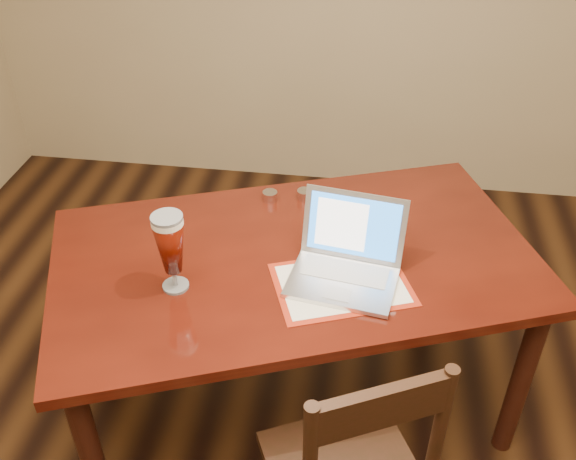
# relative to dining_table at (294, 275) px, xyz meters

# --- Properties ---
(room_shell) EXTENTS (4.51, 5.01, 2.71)m
(room_shell) POSITION_rel_dining_table_xyz_m (0.11, -0.62, 1.04)
(room_shell) COLOR tan
(room_shell) RESTS_ON ground
(dining_table) EXTENTS (1.97, 1.53, 1.11)m
(dining_table) POSITION_rel_dining_table_xyz_m (0.00, 0.00, 0.00)
(dining_table) COLOR #4A1209
(dining_table) RESTS_ON ground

